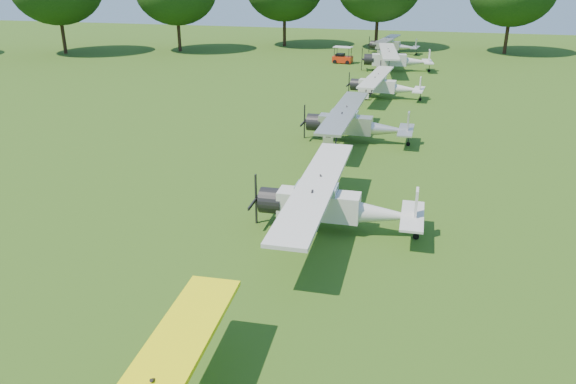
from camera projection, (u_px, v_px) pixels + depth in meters
name	position (u px, v px, depth m)	size (l,w,h in m)	color
ground	(296.00, 230.00, 24.20)	(160.00, 160.00, 0.00)	#214D13
tree_belt	(393.00, 42.00, 20.53)	(137.36, 130.27, 14.52)	black
aircraft_3	(331.00, 202.00, 23.69)	(7.29, 11.57, 2.29)	silver
aircraft_4	(354.00, 122.00, 35.75)	(7.09, 11.27, 2.23)	silver
aircraft_5	(383.00, 84.00, 47.54)	(6.46, 10.31, 2.03)	silver
aircraft_6	(394.00, 58.00, 59.51)	(7.57, 12.02, 2.36)	silver
aircraft_7	(392.00, 44.00, 71.22)	(6.47, 10.26, 2.01)	silver
golf_cart	(342.00, 58.00, 64.53)	(2.34, 1.62, 1.86)	#B8280D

